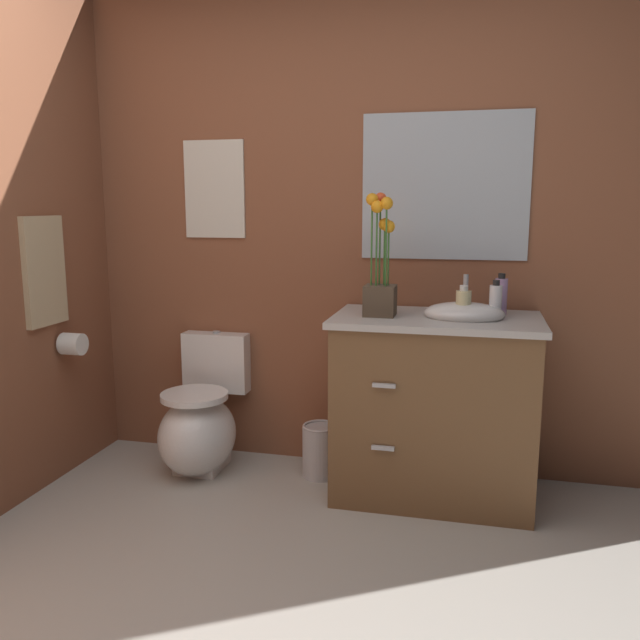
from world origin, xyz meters
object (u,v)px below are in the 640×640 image
(hand_wash_bottle, at_px, (463,304))
(wall_mirror, at_px, (445,187))
(flower_vase, at_px, (381,275))
(toilet_paper_roll, at_px, (73,344))
(toilet, at_px, (201,424))
(vanity_cabinet, at_px, (435,405))
(lotion_bottle, at_px, (501,296))
(wall_poster, at_px, (214,189))
(hanging_towel, at_px, (44,271))
(trash_bin, at_px, (320,450))
(soap_bottle, at_px, (495,301))

(hand_wash_bottle, xyz_separation_m, wall_mirror, (-0.12, 0.32, 0.52))
(flower_vase, xyz_separation_m, toilet_paper_roll, (-1.52, -0.14, -0.37))
(toilet, distance_m, vanity_cabinet, 1.21)
(toilet, relative_size, lotion_bottle, 3.59)
(lotion_bottle, bearing_deg, wall_poster, 173.49)
(hanging_towel, bearing_deg, toilet_paper_roll, 61.50)
(toilet, xyz_separation_m, vanity_cabinet, (1.19, -0.03, 0.20))
(trash_bin, xyz_separation_m, toilet_paper_roll, (-1.21, -0.25, 0.54))
(flower_vase, distance_m, wall_mirror, 0.58)
(flower_vase, xyz_separation_m, trash_bin, (-0.31, 0.12, -0.91))
(flower_vase, relative_size, wall_mirror, 0.70)
(lotion_bottle, distance_m, hand_wash_bottle, 0.23)
(lotion_bottle, bearing_deg, wall_mirror, 149.10)
(wall_poster, height_order, toilet_paper_roll, wall_poster)
(toilet, distance_m, soap_bottle, 1.60)
(toilet_paper_roll, bearing_deg, vanity_cabinet, 5.46)
(hand_wash_bottle, bearing_deg, wall_mirror, 109.88)
(flower_vase, bearing_deg, toilet, 176.36)
(flower_vase, distance_m, wall_poster, 1.06)
(toilet, bearing_deg, soap_bottle, -0.03)
(lotion_bottle, xyz_separation_m, wall_poster, (-1.47, 0.17, 0.49))
(soap_bottle, xyz_separation_m, wall_poster, (-1.45, 0.27, 0.50))
(lotion_bottle, xyz_separation_m, toilet_paper_roll, (-2.06, -0.30, -0.27))
(toilet, relative_size, trash_bin, 2.54)
(hand_wash_bottle, distance_m, toilet_paper_roll, 1.91)
(lotion_bottle, xyz_separation_m, hanging_towel, (-2.11, -0.40, 0.10))
(wall_mirror, bearing_deg, hanging_towel, -162.85)
(flower_vase, relative_size, toilet_paper_roll, 5.06)
(vanity_cabinet, relative_size, trash_bin, 3.83)
(wall_poster, xyz_separation_m, hanging_towel, (-0.64, -0.57, -0.39))
(toilet, bearing_deg, wall_poster, 90.00)
(toilet, relative_size, wall_mirror, 0.86)
(soap_bottle, relative_size, hanging_towel, 0.33)
(toilet, relative_size, hanging_towel, 1.33)
(flower_vase, distance_m, soap_bottle, 0.53)
(flower_vase, relative_size, wall_poster, 1.10)
(wall_mirror, bearing_deg, toilet_paper_roll, -165.37)
(vanity_cabinet, height_order, wall_poster, wall_poster)
(flower_vase, relative_size, hanging_towel, 1.07)
(soap_bottle, relative_size, wall_mirror, 0.21)
(soap_bottle, xyz_separation_m, hand_wash_bottle, (-0.14, -0.05, -0.01))
(hanging_towel, bearing_deg, lotion_bottle, 10.65)
(toilet, height_order, soap_bottle, soap_bottle)
(hanging_towel, bearing_deg, wall_poster, 41.40)
(wall_mirror, bearing_deg, hand_wash_bottle, -70.12)
(soap_bottle, height_order, wall_poster, wall_poster)
(soap_bottle, bearing_deg, trash_bin, 176.06)
(hand_wash_bottle, height_order, trash_bin, hand_wash_bottle)
(soap_bottle, relative_size, trash_bin, 0.63)
(soap_bottle, bearing_deg, hanging_towel, -171.90)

